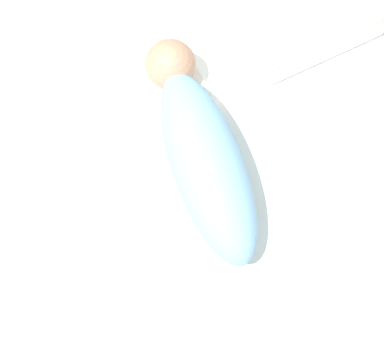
{
  "coord_description": "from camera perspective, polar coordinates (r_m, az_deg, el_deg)",
  "views": [
    {
      "loc": [
        0.11,
        0.32,
        1.46
      ],
      "look_at": [
        -0.04,
        0.0,
        0.2
      ],
      "focal_mm": 50.0,
      "sensor_mm": 36.0,
      "label": 1
    }
  ],
  "objects": [
    {
      "name": "ground_plane",
      "position": [
        1.49,
        -1.46,
        -2.67
      ],
      "size": [
        12.0,
        12.0,
        0.0
      ],
      "primitive_type": "plane",
      "color": "#B2A893"
    },
    {
      "name": "burp_cloth",
      "position": [
        1.42,
        -3.2,
        8.72
      ],
      "size": [
        0.23,
        0.22,
        0.02
      ],
      "color": "white",
      "rests_on": "bed_mattress"
    },
    {
      "name": "bed_mattress",
      "position": [
        1.42,
        -1.53,
        -1.99
      ],
      "size": [
        1.52,
        0.89,
        0.15
      ],
      "color": "white",
      "rests_on": "ground_plane"
    },
    {
      "name": "swaddled_baby",
      "position": [
        1.29,
        1.13,
        2.66
      ],
      "size": [
        0.23,
        0.61,
        0.17
      ],
      "rotation": [
        0.0,
        0.0,
        4.59
      ],
      "color": "#7FB7E5",
      "rests_on": "bed_mattress"
    }
  ]
}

